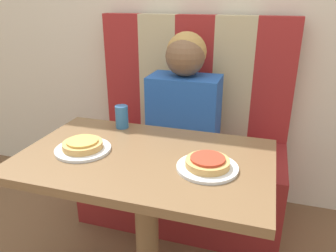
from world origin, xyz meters
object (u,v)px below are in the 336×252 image
(plate_left, at_px, (83,149))
(plate_right, at_px, (207,167))
(pizza_right, at_px, (208,162))
(drinking_cup, at_px, (122,117))
(pizza_left, at_px, (83,144))
(person, at_px, (185,93))

(plate_left, height_order, plate_right, same)
(pizza_right, relative_size, drinking_cup, 1.49)
(pizza_left, relative_size, drinking_cup, 1.49)
(plate_left, bearing_deg, pizza_right, 0.00)
(plate_left, bearing_deg, person, 68.69)
(plate_left, height_order, pizza_left, pizza_left)
(person, distance_m, plate_right, 0.71)
(plate_right, bearing_deg, person, 111.31)
(pizza_right, bearing_deg, person, 111.31)
(plate_right, bearing_deg, pizza_right, 0.00)
(person, height_order, pizza_left, person)
(person, bearing_deg, plate_left, -111.31)
(plate_left, relative_size, pizza_right, 1.39)
(plate_right, height_order, pizza_left, pizza_left)
(plate_left, distance_m, pizza_right, 0.51)
(drinking_cup, bearing_deg, plate_left, -99.30)
(pizza_right, distance_m, drinking_cup, 0.54)
(drinking_cup, bearing_deg, pizza_left, -99.30)
(person, xyz_separation_m, drinking_cup, (-0.21, -0.38, -0.03))
(plate_left, xyz_separation_m, pizza_right, (0.51, 0.00, 0.02))
(plate_right, distance_m, pizza_left, 0.51)
(pizza_left, bearing_deg, plate_left, 0.00)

